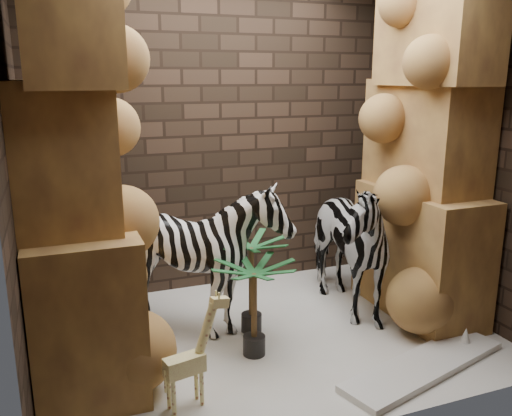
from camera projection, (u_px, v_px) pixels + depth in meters
name	position (u px, v px, depth m)	size (l,w,h in m)	color
floor	(270.00, 336.00, 4.30)	(3.50, 3.50, 0.00)	silver
wall_back	(221.00, 135.00, 5.07)	(3.50, 3.50, 0.00)	#34241A
wall_front	(362.00, 183.00, 2.81)	(3.50, 3.50, 0.00)	#34241A
wall_left	(14.00, 166.00, 3.33)	(3.00, 3.00, 0.00)	#34241A
wall_right	(459.00, 142.00, 4.55)	(3.00, 3.00, 0.00)	#34241A
rock_pillar_left	(73.00, 163.00, 3.45)	(0.68, 1.30, 3.00)	#C49446
rock_pillar_right	(428.00, 144.00, 4.44)	(0.58, 1.25, 3.00)	#C49446
zebra_right	(339.00, 231.00, 4.64)	(0.67, 1.24, 1.47)	white
zebra_left	(204.00, 265.00, 4.23)	(1.04, 1.29, 1.17)	white
giraffe_toy	(184.00, 353.00, 3.30)	(0.39, 0.13, 0.75)	#FEF19A
palm_front	(251.00, 284.00, 4.30)	(0.36, 0.36, 0.82)	#124B20
palm_back	(254.00, 309.00, 3.94)	(0.36, 0.36, 0.75)	#124B20
surfboard	(424.00, 366.00, 3.82)	(1.45, 0.35, 0.05)	silver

